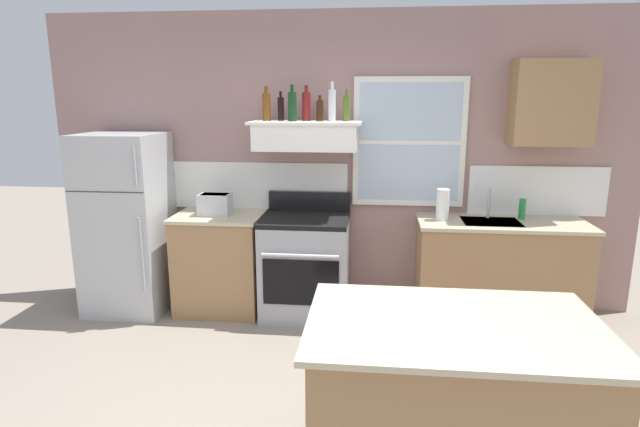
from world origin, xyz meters
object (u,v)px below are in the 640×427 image
object	(u,v)px
bottle_olive_oil_square	(347,108)
toaster	(215,204)
bottle_dark_green_wine	(292,106)
stove_range	(306,265)
refrigerator	(127,223)
bottle_brown_stout	(320,110)
dish_soap_bottle	(522,209)
bottle_balsamic_dark	(281,108)
paper_towel_roll	(443,205)
bottle_clear_tall	(332,105)
bottle_amber_wine	(267,106)
bottle_red_label_wine	(306,106)
kitchen_island	(449,407)

from	to	relation	value
bottle_olive_oil_square	toaster	bearing A→B (deg)	-175.59
bottle_dark_green_wine	stove_range	bearing A→B (deg)	-21.67
refrigerator	bottle_brown_stout	distance (m)	2.04
refrigerator	dish_soap_bottle	size ratio (longest dim) A/B	9.09
refrigerator	bottle_balsamic_dark	bearing A→B (deg)	6.52
bottle_brown_stout	paper_towel_roll	world-z (taller)	bottle_brown_stout
bottle_clear_tall	paper_towel_roll	world-z (taller)	bottle_clear_tall
toaster	stove_range	distance (m)	0.99
stove_range	toaster	bearing A→B (deg)	178.56
stove_range	bottle_balsamic_dark	distance (m)	1.41
stove_range	dish_soap_bottle	bearing A→B (deg)	4.18
stove_range	paper_towel_roll	size ratio (longest dim) A/B	4.04
bottle_clear_tall	bottle_olive_oil_square	bearing A→B (deg)	24.45
bottle_olive_oil_square	bottle_dark_green_wine	bearing A→B (deg)	-171.85
bottle_amber_wine	dish_soap_bottle	size ratio (longest dim) A/B	1.65
bottle_dark_green_wine	bottle_clear_tall	xyz separation A→B (m)	(0.34, 0.01, 0.01)
refrigerator	bottle_balsamic_dark	xyz separation A→B (m)	(1.42, 0.16, 1.03)
bottle_balsamic_dark	dish_soap_bottle	bearing A→B (deg)	-0.05
stove_range	bottle_red_label_wine	world-z (taller)	bottle_red_label_wine
stove_range	kitchen_island	size ratio (longest dim) A/B	0.78
bottle_balsamic_dark	bottle_dark_green_wine	distance (m)	0.15
toaster	bottle_red_label_wine	world-z (taller)	bottle_red_label_wine
bottle_dark_green_wine	bottle_olive_oil_square	xyz separation A→B (m)	(0.46, 0.07, -0.02)
toaster	kitchen_island	bearing A→B (deg)	-49.07
bottle_red_label_wine	paper_towel_roll	size ratio (longest dim) A/B	1.12
stove_range	bottle_dark_green_wine	bearing A→B (deg)	158.33
bottle_clear_tall	bottle_olive_oil_square	size ratio (longest dim) A/B	1.23
toaster	kitchen_island	size ratio (longest dim) A/B	0.21
paper_towel_roll	stove_range	bearing A→B (deg)	-178.20
bottle_amber_wine	kitchen_island	distance (m)	2.92
bottle_balsamic_dark	bottle_brown_stout	size ratio (longest dim) A/B	1.15
refrigerator	bottle_clear_tall	bearing A→B (deg)	2.41
refrigerator	bottle_brown_stout	size ratio (longest dim) A/B	7.51
bottle_dark_green_wine	bottle_brown_stout	xyz separation A→B (m)	(0.23, 0.09, -0.04)
paper_towel_roll	bottle_balsamic_dark	bearing A→B (deg)	175.89
paper_towel_roll	bottle_clear_tall	bearing A→B (deg)	178.90
bottle_amber_wine	bottle_balsamic_dark	xyz separation A→B (m)	(0.12, 0.03, -0.02)
bottle_red_label_wine	bottle_olive_oil_square	bearing A→B (deg)	-5.18
bottle_clear_tall	dish_soap_bottle	bearing A→B (deg)	2.82
bottle_brown_stout	bottle_olive_oil_square	size ratio (longest dim) A/B	0.81
kitchen_island	paper_towel_roll	bearing A→B (deg)	84.69
refrigerator	bottle_olive_oil_square	bearing A→B (deg)	3.84
stove_range	paper_towel_roll	xyz separation A→B (m)	(1.19, 0.04, 0.58)
bottle_clear_tall	dish_soap_bottle	size ratio (longest dim) A/B	1.83
bottle_amber_wine	dish_soap_bottle	distance (m)	2.39
toaster	bottle_dark_green_wine	size ratio (longest dim) A/B	0.97
bottle_amber_wine	bottle_dark_green_wine	size ratio (longest dim) A/B	0.97
bottle_amber_wine	stove_range	bearing A→B (deg)	-17.11
bottle_amber_wine	paper_towel_roll	bearing A→B (deg)	-2.62
bottle_olive_oil_square	refrigerator	bearing A→B (deg)	-176.16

